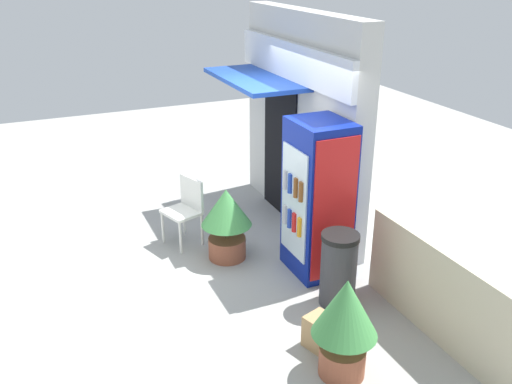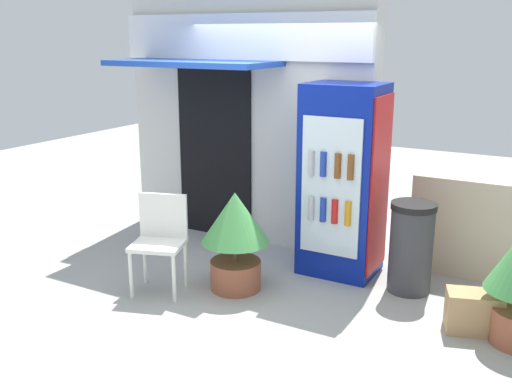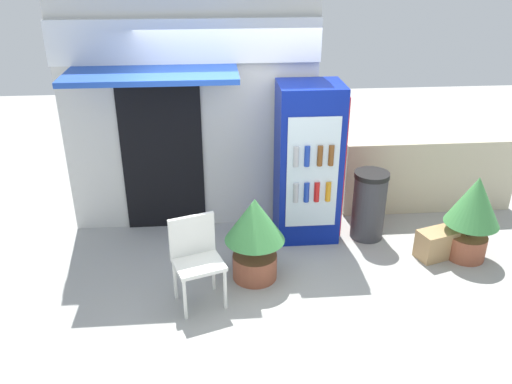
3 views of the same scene
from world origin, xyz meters
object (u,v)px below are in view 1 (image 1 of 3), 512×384
Objects in this scene: plastic_chair at (186,206)px; trash_bin at (338,269)px; potted_plant_near_shop at (226,217)px; cardboard_box at (326,336)px; potted_plant_curbside at (345,319)px; drink_cooler at (318,199)px.

plastic_chair is 1.06× the size of trash_bin.
potted_plant_near_shop is 2.21× the size of cardboard_box.
plastic_chair is 0.96× the size of potted_plant_near_shop.
potted_plant_curbside is at bearing 9.87° from plastic_chair.
plastic_chair reaches higher than cardboard_box.
trash_bin is (2.10, 1.12, -0.11)m from plastic_chair.
trash_bin is at bearing 28.07° from plastic_chair.
cardboard_box is at bearing 174.59° from potted_plant_curbside.
potted_plant_near_shop is at bearing -175.50° from potted_plant_curbside.
trash_bin is at bearing 27.56° from potted_plant_near_shop.
trash_bin is at bearing 150.90° from potted_plant_curbside.
potted_plant_near_shop is 1.10× the size of trash_bin.
cardboard_box is at bearing 11.77° from plastic_chair.
drink_cooler is 1.77m from cardboard_box.
trash_bin is (1.48, 0.77, -0.14)m from potted_plant_near_shop.
plastic_chair is at bearing -151.93° from trash_bin.
drink_cooler is 1.95m from potted_plant_curbside.
trash_bin reaches higher than cardboard_box.
cardboard_box is (1.43, -0.68, -0.80)m from drink_cooler.
drink_cooler reaches higher than plastic_chair.
potted_plant_near_shop is at bearing 29.27° from plastic_chair.
potted_plant_near_shop reaches higher than plastic_chair.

